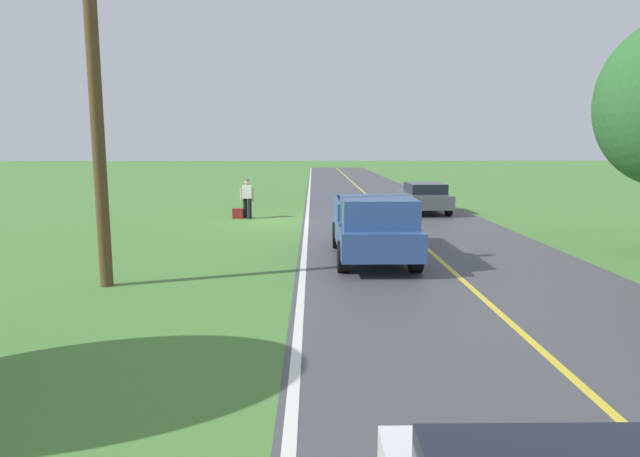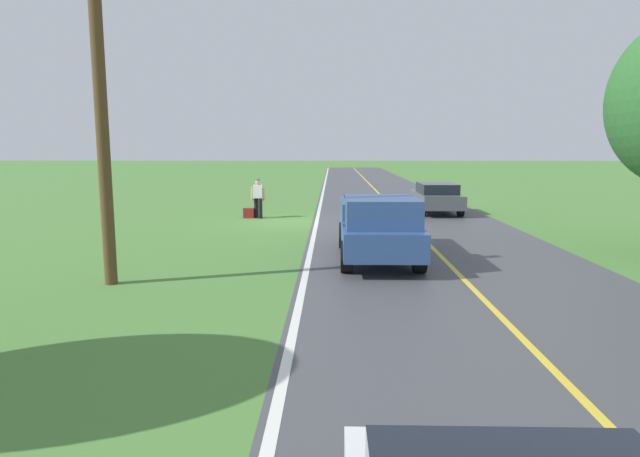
% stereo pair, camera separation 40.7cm
% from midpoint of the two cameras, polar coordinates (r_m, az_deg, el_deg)
% --- Properties ---
extents(ground_plane, '(200.00, 200.00, 0.00)m').
position_cam_midpoint_polar(ground_plane, '(22.46, -5.06, 0.67)').
color(ground_plane, '#4C7F38').
extents(road_surface, '(7.90, 120.00, 0.00)m').
position_cam_midpoint_polar(road_surface, '(22.64, 7.65, 0.70)').
color(road_surface, '#47474C').
rests_on(road_surface, ground).
extents(lane_edge_line, '(0.16, 117.60, 0.00)m').
position_cam_midpoint_polar(lane_edge_line, '(22.40, -1.93, 0.70)').
color(lane_edge_line, silver).
rests_on(lane_edge_line, ground).
extents(lane_centre_line, '(0.14, 117.60, 0.00)m').
position_cam_midpoint_polar(lane_centre_line, '(22.64, 7.65, 0.71)').
color(lane_centre_line, gold).
rests_on(lane_centre_line, ground).
extents(hitchhiker_walking, '(0.62, 0.51, 1.75)m').
position_cam_midpoint_polar(hitchhiker_walking, '(23.73, -8.20, 3.43)').
color(hitchhiker_walking, black).
rests_on(hitchhiker_walking, ground).
extents(suitcase_carried, '(0.46, 0.20, 0.44)m').
position_cam_midpoint_polar(suitcase_carried, '(23.79, -9.19, 1.58)').
color(suitcase_carried, maroon).
rests_on(suitcase_carried, ground).
extents(pickup_truck_passing, '(2.10, 5.40, 1.82)m').
position_cam_midpoint_polar(pickup_truck_passing, '(14.79, 4.91, 0.31)').
color(pickup_truck_passing, '#2D4C84').
rests_on(pickup_truck_passing, ground).
extents(sedan_near_oncoming, '(1.95, 4.41, 1.41)m').
position_cam_midpoint_polar(sedan_near_oncoming, '(26.13, 10.53, 3.35)').
color(sedan_near_oncoming, '#4C5156').
rests_on(sedan_near_oncoming, ground).
extents(utility_pole_roadside, '(0.28, 0.28, 8.36)m').
position_cam_midpoint_polar(utility_pole_roadside, '(12.86, -23.55, 12.75)').
color(utility_pole_roadside, brown).
rests_on(utility_pole_roadside, ground).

